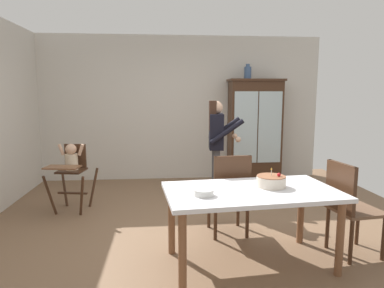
{
  "coord_description": "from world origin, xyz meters",
  "views": [
    {
      "loc": [
        -0.37,
        -3.91,
        1.64
      ],
      "look_at": [
        0.04,
        0.7,
        0.95
      ],
      "focal_mm": 32.05,
      "sensor_mm": 36.0,
      "label": 1
    }
  ],
  "objects_px": {
    "serving_bowl": "(204,192)",
    "dining_chair_right_end": "(348,202)",
    "dining_table": "(251,199)",
    "birthday_cake": "(271,181)",
    "china_cabinet": "(255,130)",
    "adult_person": "(217,139)",
    "dining_chair_far_side": "(230,189)",
    "ceramic_vase": "(248,72)",
    "high_chair_with_toddler": "(71,165)"
  },
  "relations": [
    {
      "from": "serving_bowl",
      "to": "dining_chair_right_end",
      "type": "distance_m",
      "value": 1.52
    },
    {
      "from": "dining_table",
      "to": "birthday_cake",
      "type": "relative_size",
      "value": 6.02
    },
    {
      "from": "china_cabinet",
      "to": "birthday_cake",
      "type": "height_order",
      "value": "china_cabinet"
    },
    {
      "from": "dining_chair_right_end",
      "to": "dining_table",
      "type": "bearing_deg",
      "value": 87.05
    },
    {
      "from": "adult_person",
      "to": "dining_table",
      "type": "bearing_deg",
      "value": -173.99
    },
    {
      "from": "china_cabinet",
      "to": "dining_chair_far_side",
      "type": "xyz_separation_m",
      "value": [
        -0.98,
        -2.56,
        -0.4
      ]
    },
    {
      "from": "ceramic_vase",
      "to": "high_chair_with_toddler",
      "type": "distance_m",
      "value": 3.49
    },
    {
      "from": "birthday_cake",
      "to": "adult_person",
      "type": "bearing_deg",
      "value": 97.5
    },
    {
      "from": "dining_chair_far_side",
      "to": "adult_person",
      "type": "bearing_deg",
      "value": -95.46
    },
    {
      "from": "serving_bowl",
      "to": "ceramic_vase",
      "type": "bearing_deg",
      "value": 70.0
    },
    {
      "from": "high_chair_with_toddler",
      "to": "dining_chair_far_side",
      "type": "distance_m",
      "value": 2.28
    },
    {
      "from": "adult_person",
      "to": "birthday_cake",
      "type": "distance_m",
      "value": 1.85
    },
    {
      "from": "ceramic_vase",
      "to": "adult_person",
      "type": "bearing_deg",
      "value": -120.66
    },
    {
      "from": "ceramic_vase",
      "to": "dining_table",
      "type": "relative_size",
      "value": 0.16
    },
    {
      "from": "serving_bowl",
      "to": "dining_table",
      "type": "bearing_deg",
      "value": 17.22
    },
    {
      "from": "serving_bowl",
      "to": "dining_chair_right_end",
      "type": "relative_size",
      "value": 0.19
    },
    {
      "from": "china_cabinet",
      "to": "serving_bowl",
      "type": "bearing_deg",
      "value": -112.35
    },
    {
      "from": "china_cabinet",
      "to": "dining_chair_right_end",
      "type": "relative_size",
      "value": 1.98
    },
    {
      "from": "high_chair_with_toddler",
      "to": "adult_person",
      "type": "distance_m",
      "value": 2.09
    },
    {
      "from": "china_cabinet",
      "to": "dining_chair_far_side",
      "type": "bearing_deg",
      "value": -110.94
    },
    {
      "from": "dining_chair_far_side",
      "to": "dining_chair_right_end",
      "type": "relative_size",
      "value": 1.0
    },
    {
      "from": "high_chair_with_toddler",
      "to": "adult_person",
      "type": "relative_size",
      "value": 0.62
    },
    {
      "from": "dining_table",
      "to": "dining_chair_right_end",
      "type": "relative_size",
      "value": 1.75
    },
    {
      "from": "adult_person",
      "to": "dining_chair_far_side",
      "type": "distance_m",
      "value": 1.32
    },
    {
      "from": "dining_chair_far_side",
      "to": "dining_chair_right_end",
      "type": "distance_m",
      "value": 1.22
    },
    {
      "from": "dining_table",
      "to": "ceramic_vase",
      "type": "bearing_deg",
      "value": 76.8
    },
    {
      "from": "high_chair_with_toddler",
      "to": "dining_chair_right_end",
      "type": "height_order",
      "value": "dining_chair_right_end"
    },
    {
      "from": "high_chair_with_toddler",
      "to": "dining_chair_far_side",
      "type": "bearing_deg",
      "value": -18.35
    },
    {
      "from": "ceramic_vase",
      "to": "birthday_cake",
      "type": "relative_size",
      "value": 0.96
    },
    {
      "from": "ceramic_vase",
      "to": "serving_bowl",
      "type": "distance_m",
      "value": 3.8
    },
    {
      "from": "high_chair_with_toddler",
      "to": "adult_person",
      "type": "xyz_separation_m",
      "value": [
        2.06,
        0.18,
        0.31
      ]
    },
    {
      "from": "china_cabinet",
      "to": "birthday_cake",
      "type": "distance_m",
      "value": 3.22
    },
    {
      "from": "high_chair_with_toddler",
      "to": "birthday_cake",
      "type": "distance_m",
      "value": 2.83
    },
    {
      "from": "birthday_cake",
      "to": "dining_chair_right_end",
      "type": "bearing_deg",
      "value": 0.63
    },
    {
      "from": "high_chair_with_toddler",
      "to": "ceramic_vase",
      "type": "bearing_deg",
      "value": 37.24
    },
    {
      "from": "birthday_cake",
      "to": "dining_chair_right_end",
      "type": "relative_size",
      "value": 0.29
    },
    {
      "from": "adult_person",
      "to": "dining_chair_far_side",
      "type": "height_order",
      "value": "adult_person"
    },
    {
      "from": "dining_table",
      "to": "high_chair_with_toddler",
      "type": "bearing_deg",
      "value": 140.43
    },
    {
      "from": "serving_bowl",
      "to": "china_cabinet",
      "type": "bearing_deg",
      "value": 67.65
    },
    {
      "from": "dining_chair_right_end",
      "to": "china_cabinet",
      "type": "bearing_deg",
      "value": -6.2
    },
    {
      "from": "high_chair_with_toddler",
      "to": "serving_bowl",
      "type": "relative_size",
      "value": 5.28
    },
    {
      "from": "birthday_cake",
      "to": "high_chair_with_toddler",
      "type": "bearing_deg",
      "value": 144.54
    },
    {
      "from": "serving_bowl",
      "to": "dining_chair_right_end",
      "type": "height_order",
      "value": "dining_chair_right_end"
    },
    {
      "from": "dining_table",
      "to": "birthday_cake",
      "type": "xyz_separation_m",
      "value": [
        0.22,
        0.08,
        0.15
      ]
    },
    {
      "from": "china_cabinet",
      "to": "adult_person",
      "type": "distance_m",
      "value": 1.61
    },
    {
      "from": "high_chair_with_toddler",
      "to": "dining_table",
      "type": "height_order",
      "value": "high_chair_with_toddler"
    },
    {
      "from": "china_cabinet",
      "to": "high_chair_with_toddler",
      "type": "relative_size",
      "value": 2.0
    },
    {
      "from": "china_cabinet",
      "to": "adult_person",
      "type": "height_order",
      "value": "china_cabinet"
    },
    {
      "from": "dining_chair_far_side",
      "to": "dining_chair_right_end",
      "type": "bearing_deg",
      "value": 148.88
    },
    {
      "from": "high_chair_with_toddler",
      "to": "dining_table",
      "type": "bearing_deg",
      "value": -30.14
    }
  ]
}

